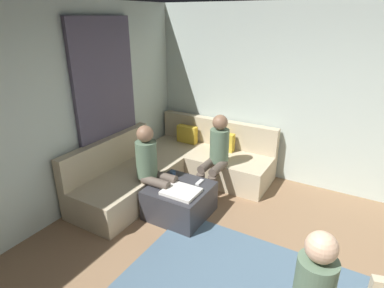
% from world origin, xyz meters
% --- Properties ---
extents(wall_back, '(6.00, 0.12, 2.70)m').
position_xyz_m(wall_back, '(0.00, 2.94, 1.35)').
color(wall_back, silver).
rests_on(wall_back, ground_plane).
extents(wall_left, '(0.12, 6.00, 2.70)m').
position_xyz_m(wall_left, '(-2.94, 0.00, 1.35)').
color(wall_left, silver).
rests_on(wall_left, ground_plane).
extents(curtain_panel, '(0.06, 1.10, 2.50)m').
position_xyz_m(curtain_panel, '(-2.84, 1.30, 1.25)').
color(curtain_panel, '#595166').
rests_on(curtain_panel, ground_plane).
extents(sectional_couch, '(2.10, 2.55, 0.87)m').
position_xyz_m(sectional_couch, '(-2.08, 1.88, 0.28)').
color(sectional_couch, '#C6B593').
rests_on(sectional_couch, ground_plane).
extents(ottoman, '(0.76, 0.76, 0.42)m').
position_xyz_m(ottoman, '(-1.56, 1.18, 0.21)').
color(ottoman, '#333338').
rests_on(ottoman, ground_plane).
extents(folded_blanket, '(0.44, 0.36, 0.04)m').
position_xyz_m(folded_blanket, '(-1.46, 1.06, 0.44)').
color(folded_blanket, white).
rests_on(folded_blanket, ottoman).
extents(coffee_mug, '(0.08, 0.08, 0.10)m').
position_xyz_m(coffee_mug, '(-1.78, 1.36, 0.47)').
color(coffee_mug, '#334C72').
rests_on(coffee_mug, ottoman).
extents(game_remote, '(0.05, 0.15, 0.02)m').
position_xyz_m(game_remote, '(-1.38, 1.40, 0.43)').
color(game_remote, white).
rests_on(game_remote, ottoman).
extents(person_on_couch_back, '(0.30, 0.60, 1.20)m').
position_xyz_m(person_on_couch_back, '(-1.40, 1.93, 0.66)').
color(person_on_couch_back, brown).
rests_on(person_on_couch_back, ground_plane).
extents(person_on_couch_side, '(0.60, 0.30, 1.20)m').
position_xyz_m(person_on_couch_side, '(-1.93, 1.11, 0.66)').
color(person_on_couch_side, brown).
rests_on(person_on_couch_side, ground_plane).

